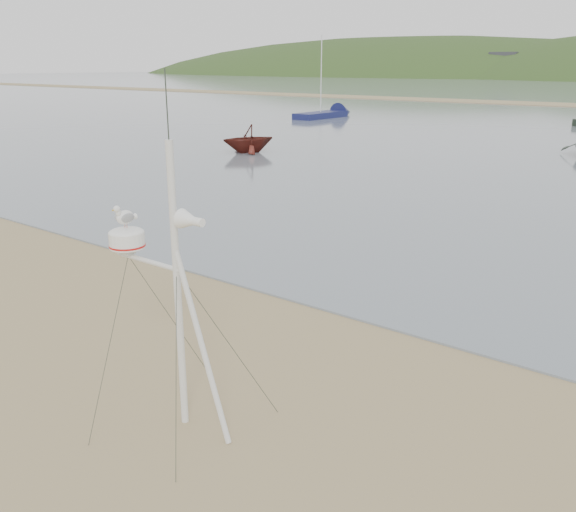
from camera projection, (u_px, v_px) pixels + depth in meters
The scene contains 4 objects.
ground at pixel (111, 373), 9.25m from camera, with size 560.00×560.00×0.00m, color #8F7A52.
mast_rig at pixel (175, 347), 7.69m from camera, with size 1.98×2.11×4.46m.
boat_red at pixel (248, 126), 31.62m from camera, with size 2.37×1.45×2.75m, color #531A13.
sailboat_blue_near at pixel (334, 113), 53.67m from camera, with size 1.92×7.48×7.40m.
Camera 1 is at (7.19, -4.90, 4.49)m, focal length 38.00 mm.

